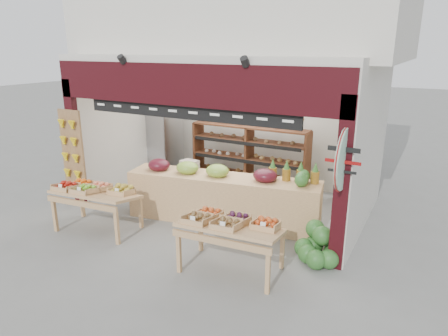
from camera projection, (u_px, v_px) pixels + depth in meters
ground at (215, 210)px, 8.31m from camera, size 60.00×60.00×0.00m
shop_structure at (251, 14)px, 8.52m from camera, size 6.36×5.12×5.40m
banana_board at (72, 155)px, 8.25m from camera, size 0.60×0.15×1.80m
gift_sign at (343, 159)px, 5.58m from camera, size 0.04×0.93×0.92m
back_shelving at (249, 142)px, 9.28m from camera, size 2.86×0.47×1.78m
refrigerator at (164, 140)px, 10.43m from camera, size 0.80×0.80×1.87m
cardboard_stack at (197, 179)px, 9.51m from camera, size 1.02×0.74×0.67m
mid_counter at (222, 197)px, 7.64m from camera, size 3.75×1.34×1.14m
display_table_left at (92, 191)px, 7.28m from camera, size 1.57×0.99×0.96m
display_table_right at (228, 224)px, 5.91m from camera, size 1.57×0.97×0.97m
watermelon_pile at (318, 247)px, 6.30m from camera, size 0.76×0.78×0.59m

